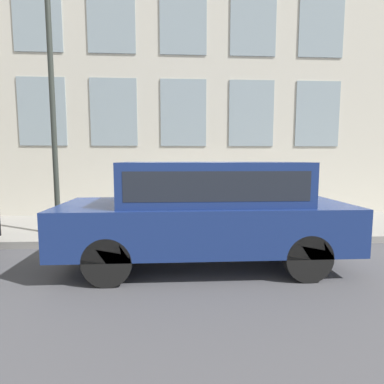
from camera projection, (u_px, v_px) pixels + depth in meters
name	position (u px, v px, depth m)	size (l,w,h in m)	color
ground_plane	(188.00, 246.00, 6.64)	(80.00, 80.00, 0.00)	#47474C
sidewalk	(185.00, 227.00, 8.17)	(3.10, 60.00, 0.16)	gray
building_facade	(183.00, 81.00, 9.40)	(0.33, 40.00, 8.77)	beige
fire_hydrant	(178.00, 217.00, 7.13)	(0.36, 0.47, 0.76)	gold
person	(206.00, 199.00, 7.36)	(0.32, 0.21, 1.33)	#726651
parked_truck_navy_near	(208.00, 207.00, 5.34)	(1.80, 5.02, 1.88)	black
street_lamp	(51.00, 80.00, 6.71)	(0.36, 0.36, 5.72)	#2D332D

